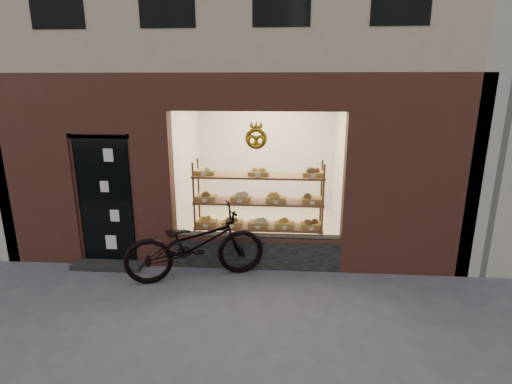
{
  "coord_description": "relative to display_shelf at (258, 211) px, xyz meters",
  "views": [
    {
      "loc": [
        0.9,
        -3.94,
        2.97
      ],
      "look_at": [
        0.45,
        2.0,
        1.32
      ],
      "focal_mm": 28.0,
      "sensor_mm": 36.0,
      "label": 1
    }
  ],
  "objects": [
    {
      "name": "bicycle",
      "position": [
        -0.91,
        -0.88,
        -0.27
      ],
      "size": [
        2.27,
        1.4,
        1.13
      ],
      "primitive_type": "imported",
      "rotation": [
        0.0,
        0.0,
        1.9
      ],
      "color": "black",
      "rests_on": "ground"
    },
    {
      "name": "ground",
      "position": [
        -0.45,
        -2.55,
        -0.83
      ],
      "size": [
        90.0,
        90.0,
        0.0
      ],
      "primitive_type": "plane",
      "color": "#42424C"
    },
    {
      "name": "display_shelf",
      "position": [
        0.0,
        0.0,
        0.0
      ],
      "size": [
        2.2,
        0.45,
        1.7
      ],
      "color": "brown",
      "rests_on": "ground"
    }
  ]
}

